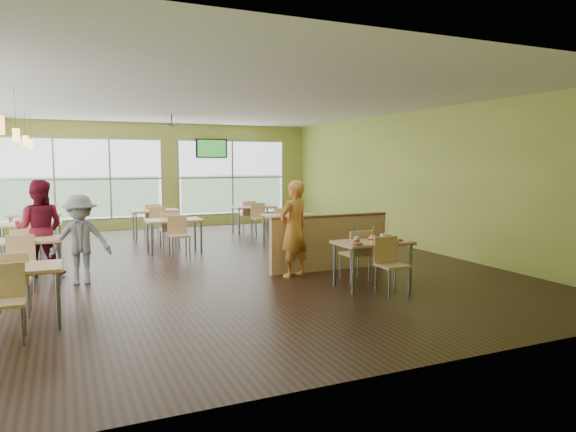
# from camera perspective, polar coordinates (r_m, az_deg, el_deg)

# --- Properties ---
(room) EXTENTS (12.00, 12.04, 3.20)m
(room) POSITION_cam_1_polar(r_m,az_deg,el_deg) (10.27, -9.39, 3.59)
(room) COLOR black
(room) RESTS_ON ground
(window_bays) EXTENTS (9.24, 10.24, 2.38)m
(window_bays) POSITION_cam_1_polar(r_m,az_deg,el_deg) (13.02, -24.22, 3.09)
(window_bays) COLOR white
(window_bays) RESTS_ON room
(main_table) EXTENTS (1.22, 1.52, 0.87)m
(main_table) POSITION_cam_1_polar(r_m,az_deg,el_deg) (8.42, 9.38, -3.57)
(main_table) COLOR #DEB577
(main_table) RESTS_ON floor
(half_wall_divider) EXTENTS (2.40, 0.14, 1.04)m
(half_wall_divider) POSITION_cam_1_polar(r_m,az_deg,el_deg) (9.66, 4.66, -2.92)
(half_wall_divider) COLOR #DEB577
(half_wall_divider) RESTS_ON floor
(dining_tables) EXTENTS (6.92, 8.72, 0.87)m
(dining_tables) POSITION_cam_1_polar(r_m,az_deg,el_deg) (11.83, -16.32, -0.98)
(dining_tables) COLOR #DEB577
(dining_tables) RESTS_ON floor
(pendant_lights) EXTENTS (0.11, 7.31, 0.86)m
(pendant_lights) POSITION_cam_1_polar(r_m,az_deg,el_deg) (10.64, -27.52, 7.68)
(pendant_lights) COLOR #2D2119
(pendant_lights) RESTS_ON ceiling
(ceiling_fan) EXTENTS (1.25, 1.25, 0.29)m
(ceiling_fan) POSITION_cam_1_polar(r_m,az_deg,el_deg) (13.22, -12.79, 9.88)
(ceiling_fan) COLOR #2D2119
(ceiling_fan) RESTS_ON ceiling
(tv_backwall) EXTENTS (1.00, 0.07, 0.60)m
(tv_backwall) POSITION_cam_1_polar(r_m,az_deg,el_deg) (16.43, -8.49, 7.44)
(tv_backwall) COLOR black
(tv_backwall) RESTS_ON wall_back
(man_plaid) EXTENTS (0.73, 0.61, 1.70)m
(man_plaid) POSITION_cam_1_polar(r_m,az_deg,el_deg) (9.01, 0.66, -1.44)
(man_plaid) COLOR #E74119
(man_plaid) RESTS_ON floor
(patron_maroon) EXTENTS (0.97, 0.84, 1.72)m
(patron_maroon) POSITION_cam_1_polar(r_m,az_deg,el_deg) (10.03, -25.90, -1.25)
(patron_maroon) COLOR maroon
(patron_maroon) RESTS_ON floor
(patron_grey) EXTENTS (1.01, 0.64, 1.49)m
(patron_grey) POSITION_cam_1_polar(r_m,az_deg,el_deg) (9.16, -22.06, -2.44)
(patron_grey) COLOR slate
(patron_grey) RESTS_ON floor
(cup_blue) EXTENTS (0.09, 0.09, 0.33)m
(cup_blue) POSITION_cam_1_polar(r_m,az_deg,el_deg) (7.99, 7.65, -2.69)
(cup_blue) COLOR white
(cup_blue) RESTS_ON main_table
(cup_yellow) EXTENTS (0.08, 0.08, 0.30)m
(cup_yellow) POSITION_cam_1_polar(r_m,az_deg,el_deg) (8.21, 9.36, -2.54)
(cup_yellow) COLOR white
(cup_yellow) RESTS_ON main_table
(cup_red_near) EXTENTS (0.09, 0.09, 0.34)m
(cup_red_near) POSITION_cam_1_polar(r_m,az_deg,el_deg) (8.34, 10.50, -2.37)
(cup_red_near) COLOR white
(cup_red_near) RESTS_ON main_table
(cup_red_far) EXTENTS (0.10, 0.10, 0.35)m
(cup_red_far) POSITION_cam_1_polar(r_m,az_deg,el_deg) (8.41, 11.02, -2.30)
(cup_red_far) COLOR white
(cup_red_far) RESTS_ON main_table
(food_basket) EXTENTS (0.24, 0.24, 0.05)m
(food_basket) POSITION_cam_1_polar(r_m,az_deg,el_deg) (8.62, 11.03, -2.36)
(food_basket) COLOR black
(food_basket) RESTS_ON main_table
(ketchup_cup) EXTENTS (0.07, 0.07, 0.03)m
(ketchup_cup) POSITION_cam_1_polar(r_m,az_deg,el_deg) (8.48, 12.43, -2.64)
(ketchup_cup) COLOR #A80310
(ketchup_cup) RESTS_ON main_table
(wrapper_left) EXTENTS (0.22, 0.21, 0.05)m
(wrapper_left) POSITION_cam_1_polar(r_m,az_deg,el_deg) (7.97, 7.73, -3.04)
(wrapper_left) COLOR #A0804D
(wrapper_left) RESTS_ON main_table
(wrapper_mid) EXTENTS (0.25, 0.24, 0.05)m
(wrapper_mid) POSITION_cam_1_polar(r_m,az_deg,el_deg) (8.56, 9.44, -2.43)
(wrapper_mid) COLOR #A0804D
(wrapper_mid) RESTS_ON main_table
(wrapper_right) EXTENTS (0.17, 0.16, 0.04)m
(wrapper_right) POSITION_cam_1_polar(r_m,az_deg,el_deg) (8.27, 11.81, -2.82)
(wrapper_right) COLOR #A0804D
(wrapper_right) RESTS_ON main_table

